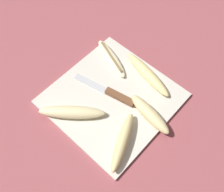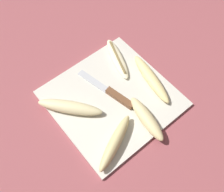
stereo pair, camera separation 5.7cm
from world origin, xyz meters
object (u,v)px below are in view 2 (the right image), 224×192
(banana_golden_short, at_px, (151,78))
(banana_soft_right, at_px, (70,107))
(banana_bright_far, at_px, (117,58))
(banana_spotted_left, at_px, (115,142))
(knife, at_px, (115,95))
(banana_mellow_near, at_px, (147,118))

(banana_golden_short, distance_m, banana_soft_right, 0.28)
(banana_bright_far, height_order, banana_soft_right, banana_soft_right)
(banana_soft_right, bearing_deg, banana_spotted_left, -79.11)
(knife, relative_size, banana_mellow_near, 1.31)
(knife, height_order, banana_golden_short, banana_golden_short)
(banana_mellow_near, bearing_deg, banana_bright_far, 70.58)
(knife, distance_m, banana_spotted_left, 0.16)
(banana_bright_far, xyz_separation_m, banana_soft_right, (-0.24, -0.06, 0.01))
(knife, bearing_deg, banana_golden_short, -25.79)
(banana_soft_right, bearing_deg, banana_golden_short, -16.87)
(banana_spotted_left, distance_m, banana_golden_short, 0.25)
(banana_spotted_left, xyz_separation_m, banana_bright_far, (0.20, 0.23, -0.01))
(knife, relative_size, banana_bright_far, 1.20)
(knife, bearing_deg, banana_soft_right, 148.22)
(knife, height_order, banana_mellow_near, banana_mellow_near)
(banana_spotted_left, xyz_separation_m, banana_soft_right, (-0.03, 0.17, -0.00))
(knife, bearing_deg, banana_spotted_left, -141.70)
(banana_spotted_left, distance_m, banana_bright_far, 0.31)
(banana_mellow_near, bearing_deg, banana_spotted_left, 178.98)
(knife, xyz_separation_m, banana_golden_short, (0.13, -0.03, 0.01))
(banana_spotted_left, bearing_deg, knife, 50.37)
(banana_soft_right, bearing_deg, banana_bright_far, 13.28)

